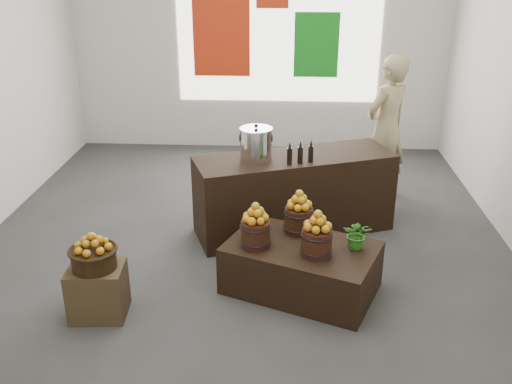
# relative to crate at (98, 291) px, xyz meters

# --- Properties ---
(ground) EXTENTS (7.00, 7.00, 0.00)m
(ground) POSITION_rel_crate_xyz_m (1.20, 1.42, -0.25)
(ground) COLOR #383735
(ground) RESTS_ON ground
(back_wall) EXTENTS (6.00, 0.04, 4.00)m
(back_wall) POSITION_rel_crate_xyz_m (1.20, 4.92, 1.75)
(back_wall) COLOR beige
(back_wall) RESTS_ON ground
(back_opening) EXTENTS (3.20, 0.02, 2.40)m
(back_opening) POSITION_rel_crate_xyz_m (1.50, 4.90, 1.75)
(back_opening) COLOR white
(back_opening) RESTS_ON back_wall
(deco_red_left) EXTENTS (0.90, 0.04, 1.40)m
(deco_red_left) POSITION_rel_crate_xyz_m (0.60, 4.89, 1.65)
(deco_red_left) COLOR #B4280D
(deco_red_left) RESTS_ON back_wall
(deco_green_right) EXTENTS (0.70, 0.04, 1.00)m
(deco_green_right) POSITION_rel_crate_xyz_m (2.10, 4.89, 1.45)
(deco_green_right) COLOR #137A18
(deco_green_right) RESTS_ON back_wall
(crate) EXTENTS (0.52, 0.44, 0.49)m
(crate) POSITION_rel_crate_xyz_m (0.00, 0.00, 0.00)
(crate) COLOR brown
(crate) RESTS_ON ground
(wicker_basket) EXTENTS (0.39, 0.39, 0.18)m
(wicker_basket) POSITION_rel_crate_xyz_m (0.00, 0.00, 0.33)
(wicker_basket) COLOR black
(wicker_basket) RESTS_ON crate
(apples_in_basket) EXTENTS (0.31, 0.31, 0.16)m
(apples_in_basket) POSITION_rel_crate_xyz_m (0.00, 0.00, 0.51)
(apples_in_basket) COLOR #961804
(apples_in_basket) RESTS_ON wicker_basket
(display_table) EXTENTS (1.62, 1.33, 0.48)m
(display_table) POSITION_rel_crate_xyz_m (1.84, 0.52, -0.00)
(display_table) COLOR black
(display_table) RESTS_ON ground
(apple_bucket_front_left) EXTENTS (0.28, 0.28, 0.26)m
(apple_bucket_front_left) POSITION_rel_crate_xyz_m (1.40, 0.50, 0.37)
(apple_bucket_front_left) COLOR #36190E
(apple_bucket_front_left) RESTS_ON display_table
(apples_in_bucket_front_left) EXTENTS (0.21, 0.21, 0.19)m
(apples_in_bucket_front_left) POSITION_rel_crate_xyz_m (1.40, 0.50, 0.59)
(apples_in_bucket_front_left) COLOR #961804
(apples_in_bucket_front_left) RESTS_ON apple_bucket_front_left
(apple_bucket_front_right) EXTENTS (0.28, 0.28, 0.26)m
(apple_bucket_front_right) POSITION_rel_crate_xyz_m (1.97, 0.36, 0.37)
(apple_bucket_front_right) COLOR #36190E
(apple_bucket_front_right) RESTS_ON display_table
(apples_in_bucket_front_right) EXTENTS (0.21, 0.21, 0.19)m
(apples_in_bucket_front_right) POSITION_rel_crate_xyz_m (1.97, 0.36, 0.59)
(apples_in_bucket_front_right) COLOR #961804
(apples_in_bucket_front_right) RESTS_ON apple_bucket_front_right
(apple_bucket_rear) EXTENTS (0.28, 0.28, 0.26)m
(apple_bucket_rear) POSITION_rel_crate_xyz_m (1.81, 0.82, 0.37)
(apple_bucket_rear) COLOR #36190E
(apple_bucket_rear) RESTS_ON display_table
(apples_in_bucket_rear) EXTENTS (0.21, 0.21, 0.19)m
(apples_in_bucket_rear) POSITION_rel_crate_xyz_m (1.81, 0.82, 0.59)
(apples_in_bucket_rear) COLOR #961804
(apples_in_bucket_rear) RESTS_ON apple_bucket_rear
(herb_garnish_right) EXTENTS (0.31, 0.28, 0.29)m
(herb_garnish_right) POSITION_rel_crate_xyz_m (2.36, 0.50, 0.39)
(herb_garnish_right) COLOR #226315
(herb_garnish_right) RESTS_ON display_table
(herb_garnish_left) EXTENTS (0.16, 0.14, 0.26)m
(herb_garnish_left) POSITION_rel_crate_xyz_m (1.40, 0.85, 0.37)
(herb_garnish_left) COLOR #226315
(herb_garnish_left) RESTS_ON display_table
(counter) EXTENTS (2.38, 1.48, 0.93)m
(counter) POSITION_rel_crate_xyz_m (1.77, 1.82, 0.22)
(counter) COLOR black
(counter) RESTS_ON ground
(stock_pot_left) EXTENTS (0.35, 0.35, 0.35)m
(stock_pot_left) POSITION_rel_crate_xyz_m (1.34, 1.66, 0.86)
(stock_pot_left) COLOR silver
(stock_pot_left) RESTS_ON counter
(oil_cruets) EXTENTS (0.25, 0.15, 0.26)m
(oil_cruets) POSITION_rel_crate_xyz_m (1.85, 1.61, 0.81)
(oil_cruets) COLOR black
(oil_cruets) RESTS_ON counter
(shopper) EXTENTS (0.82, 0.80, 1.90)m
(shopper) POSITION_rel_crate_xyz_m (2.95, 2.90, 0.70)
(shopper) COLOR #9B8C5F
(shopper) RESTS_ON ground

